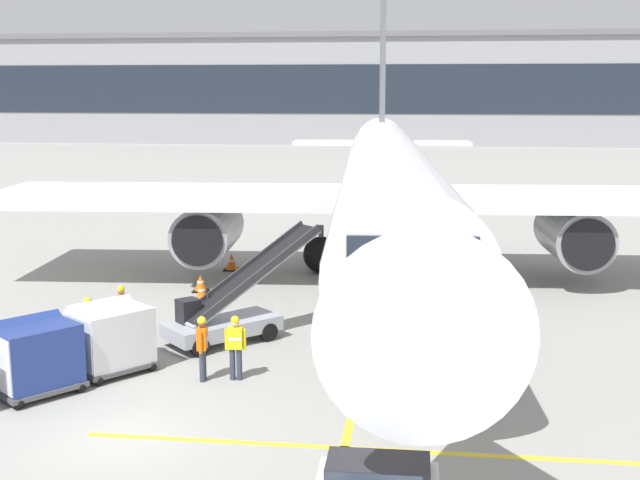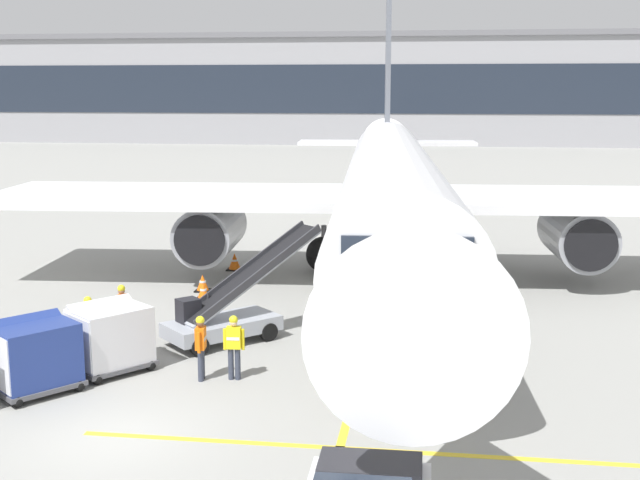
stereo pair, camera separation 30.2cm
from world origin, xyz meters
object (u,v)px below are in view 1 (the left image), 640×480
Objects in this scene: parked_airplane at (389,187)px; baggage_cart_lead at (110,336)px; safety_cone_wingtip at (201,292)px; belt_loader at (228,312)px; ground_crew_by_carts at (202,344)px; safety_cone_nose_mark at (232,262)px; ground_crew_marshaller at (122,309)px; ground_crew_wingwalker at (89,323)px; baggage_cart_second at (35,355)px; safety_cone_engine_keepout at (201,283)px; ground_crew_by_loader at (235,343)px.

parked_airplane is 15.97× the size of baggage_cart_lead.
safety_cone_wingtip is at bearing 87.11° from baggage_cart_lead.
belt_loader is 4.00m from baggage_cart_lead.
safety_cone_nose_mark is at bearing 99.90° from ground_crew_by_carts.
ground_crew_wingwalker is at bearing -106.16° from ground_crew_marshaller.
baggage_cart_second reaches higher than safety_cone_engine_keepout.
ground_crew_by_carts is 1.00× the size of ground_crew_marshaller.
baggage_cart_second is 2.94m from ground_crew_wingwalker.
ground_crew_by_loader is at bearing -68.82° from safety_cone_wingtip.
ground_crew_marshaller is (-3.31, 3.02, 0.00)m from ground_crew_by_carts.
safety_cone_nose_mark is (-0.03, 4.94, 0.06)m from safety_cone_wingtip.
ground_crew_by_carts is at bearing -22.43° from ground_crew_wingwalker.
parked_airplane is 13.51m from ground_crew_by_carts.
safety_cone_nose_mark is (-3.14, 12.96, -0.65)m from ground_crew_by_loader.
belt_loader reaches higher than ground_crew_by_loader.
ground_crew_by_carts is (-4.30, -12.52, -2.72)m from parked_airplane.
safety_cone_nose_mark is (-6.59, 0.61, -3.37)m from parked_airplane.
baggage_cart_lead reaches higher than safety_cone_engine_keepout.
ground_crew_marshaller is at bearing -101.52° from safety_cone_wingtip.
ground_crew_marshaller is at bearing 73.84° from ground_crew_wingwalker.
safety_cone_nose_mark is at bearing 90.36° from safety_cone_wingtip.
ground_crew_by_loader is 2.89× the size of safety_cone_wingtip.
safety_cone_wingtip is at bearing -89.64° from safety_cone_nose_mark.
baggage_cart_lead is at bearing 172.27° from ground_crew_by_carts.
ground_crew_by_loader is 4.80m from ground_crew_wingwalker.
ground_crew_marshaller is at bearing -96.34° from safety_cone_engine_keepout.
ground_crew_by_carts is 2.89× the size of safety_cone_wingtip.
ground_crew_marshaller reaches higher than safety_cone_engine_keepout.
ground_crew_marshaller is at bearing -172.16° from belt_loader.
baggage_cart_second is 14.62m from safety_cone_nose_mark.
safety_cone_engine_keepout is at bearing 110.65° from ground_crew_by_loader.
baggage_cart_second is at bearing -97.94° from ground_crew_marshaller.
baggage_cart_lead is at bearing -47.48° from ground_crew_wingwalker.
ground_crew_marshaller is 1.54m from ground_crew_wingwalker.
safety_cone_engine_keepout is 0.90× the size of safety_cone_nose_mark.
baggage_cart_lead is 9.01m from safety_cone_engine_keepout.
baggage_cart_second is 1.50× the size of ground_crew_by_carts.
ground_crew_by_carts is 2.70× the size of safety_cone_engine_keepout.
ground_crew_by_loader is 9.84m from safety_cone_engine_keepout.
parked_airplane reaches higher than ground_crew_marshaller.
baggage_cart_lead is (-2.53, -3.10, 0.09)m from belt_loader.
ground_crew_marshaller is 2.42× the size of safety_cone_nose_mark.
belt_loader is 5.22m from safety_cone_wingtip.
safety_cone_engine_keepout is at bearing -155.33° from parked_airplane.
ground_crew_by_carts reaches higher than safety_cone_wingtip.
ground_crew_by_carts is 9.73m from safety_cone_engine_keepout.
ground_crew_wingwalker is at bearing 132.52° from baggage_cart_lead.
parked_airplane reaches higher than baggage_cart_second.
ground_crew_marshaller reaches higher than safety_cone_nose_mark.
baggage_cart_second is 3.63× the size of safety_cone_nose_mark.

